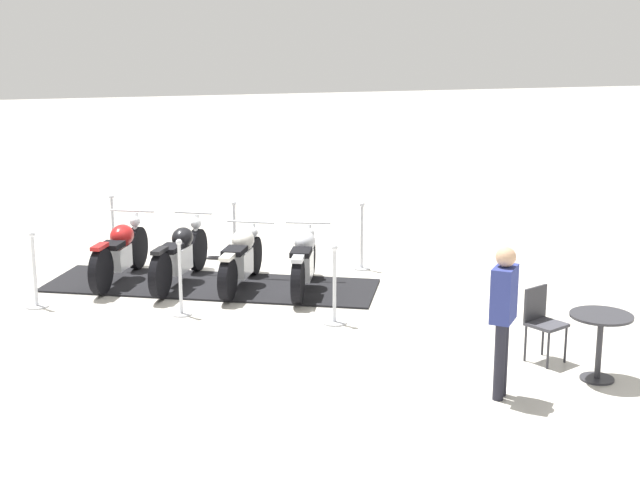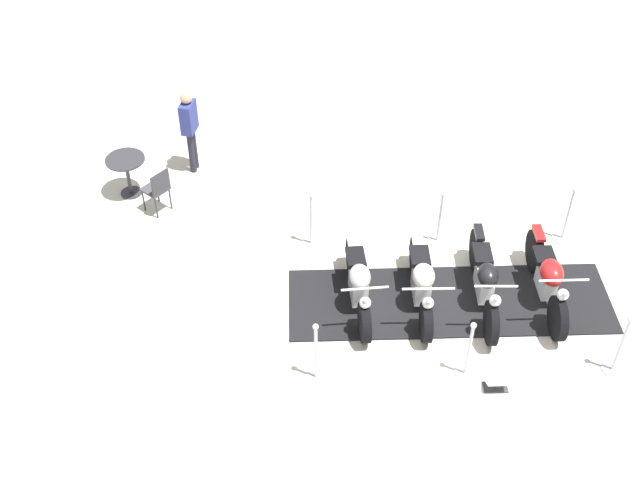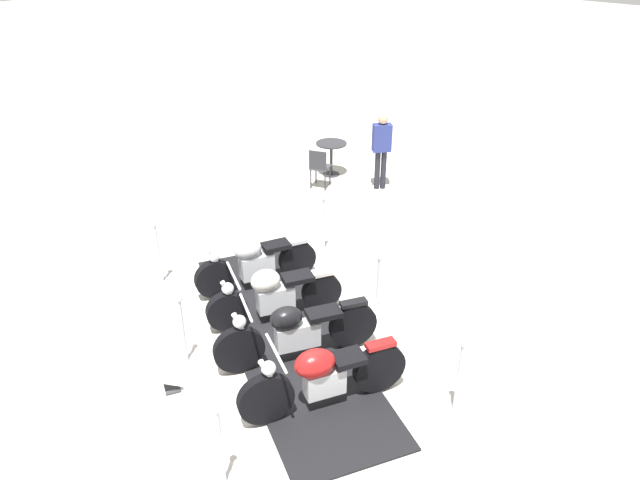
{
  "view_description": "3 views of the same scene",
  "coord_description": "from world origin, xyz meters",
  "px_view_note": "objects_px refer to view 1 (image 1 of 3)",
  "views": [
    {
      "loc": [
        2.45,
        13.8,
        4.02
      ],
      "look_at": [
        -1.41,
        1.29,
        0.95
      ],
      "focal_mm": 51.49,
      "sensor_mm": 36.0,
      "label": 1
    },
    {
      "loc": [
        -6.22,
        -6.95,
        9.49
      ],
      "look_at": [
        -1.47,
        1.68,
        0.66
      ],
      "focal_mm": 45.53,
      "sensor_mm": 36.0,
      "label": 2
    },
    {
      "loc": [
        5.12,
        -5.04,
        5.58
      ],
      "look_at": [
        -0.72,
        1.56,
        0.75
      ],
      "focal_mm": 34.12,
      "sensor_mm": 36.0,
      "label": 3
    }
  ],
  "objects_px": {
    "motorcycle_chrome": "(304,260)",
    "stanchion_right_mid": "(235,243)",
    "cafe_chair_near_table": "(542,319)",
    "info_placard": "(217,254)",
    "motorcycle_maroon": "(120,251)",
    "stanchion_left_front": "(334,299)",
    "cafe_table": "(600,331)",
    "stanchion_left_rear": "(35,283)",
    "bystander_person": "(503,309)",
    "stanchion_left_mid": "(181,289)",
    "motorcycle_black": "(180,254)",
    "stanchion_right_front": "(362,245)",
    "motorcycle_cream": "(242,258)",
    "stanchion_right_rear": "(114,237)"
  },
  "relations": [
    {
      "from": "stanchion_right_rear",
      "to": "bystander_person",
      "type": "distance_m",
      "value": 8.43
    },
    {
      "from": "cafe_chair_near_table",
      "to": "info_placard",
      "type": "bearing_deg",
      "value": -177.11
    },
    {
      "from": "stanchion_right_mid",
      "to": "motorcycle_maroon",
      "type": "bearing_deg",
      "value": 16.82
    },
    {
      "from": "stanchion_left_front",
      "to": "info_placard",
      "type": "xyz_separation_m",
      "value": [
        0.86,
        -4.06,
        -0.27
      ]
    },
    {
      "from": "stanchion_left_mid",
      "to": "info_placard",
      "type": "relative_size",
      "value": 2.73
    },
    {
      "from": "motorcycle_chrome",
      "to": "stanchion_left_mid",
      "type": "relative_size",
      "value": 1.79
    },
    {
      "from": "motorcycle_black",
      "to": "stanchion_right_rear",
      "type": "height_order",
      "value": "stanchion_right_rear"
    },
    {
      "from": "stanchion_right_front",
      "to": "bystander_person",
      "type": "distance_m",
      "value": 5.67
    },
    {
      "from": "motorcycle_black",
      "to": "stanchion_right_front",
      "type": "distance_m",
      "value": 3.06
    },
    {
      "from": "motorcycle_black",
      "to": "motorcycle_cream",
      "type": "bearing_deg",
      "value": -88.01
    },
    {
      "from": "motorcycle_chrome",
      "to": "stanchion_left_front",
      "type": "height_order",
      "value": "stanchion_left_front"
    },
    {
      "from": "motorcycle_maroon",
      "to": "stanchion_left_mid",
      "type": "relative_size",
      "value": 1.85
    },
    {
      "from": "stanchion_right_mid",
      "to": "bystander_person",
      "type": "xyz_separation_m",
      "value": [
        -1.58,
        6.62,
        0.66
      ]
    },
    {
      "from": "cafe_table",
      "to": "stanchion_right_front",
      "type": "bearing_deg",
      "value": -80.22
    },
    {
      "from": "motorcycle_black",
      "to": "cafe_table",
      "type": "relative_size",
      "value": 2.65
    },
    {
      "from": "stanchion_left_rear",
      "to": "cafe_table",
      "type": "relative_size",
      "value": 1.43
    },
    {
      "from": "motorcycle_cream",
      "to": "stanchion_right_rear",
      "type": "relative_size",
      "value": 1.7
    },
    {
      "from": "cafe_chair_near_table",
      "to": "bystander_person",
      "type": "height_order",
      "value": "bystander_person"
    },
    {
      "from": "stanchion_left_front",
      "to": "motorcycle_chrome",
      "type": "bearing_deg",
      "value": -91.57
    },
    {
      "from": "motorcycle_cream",
      "to": "bystander_person",
      "type": "distance_m",
      "value": 5.45
    },
    {
      "from": "motorcycle_maroon",
      "to": "cafe_table",
      "type": "bearing_deg",
      "value": -113.43
    },
    {
      "from": "stanchion_right_mid",
      "to": "stanchion_left_mid",
      "type": "bearing_deg",
      "value": 63.01
    },
    {
      "from": "info_placard",
      "to": "bystander_person",
      "type": "xyz_separation_m",
      "value": [
        -1.81,
        7.06,
        0.95
      ]
    },
    {
      "from": "stanchion_left_rear",
      "to": "info_placard",
      "type": "height_order",
      "value": "stanchion_left_rear"
    },
    {
      "from": "bystander_person",
      "to": "motorcycle_black",
      "type": "bearing_deg",
      "value": -23.28
    },
    {
      "from": "motorcycle_black",
      "to": "stanchion_left_mid",
      "type": "xyz_separation_m",
      "value": [
        0.24,
        1.57,
        -0.11
      ]
    },
    {
      "from": "stanchion_right_front",
      "to": "cafe_table",
      "type": "relative_size",
      "value": 1.45
    },
    {
      "from": "motorcycle_black",
      "to": "info_placard",
      "type": "relative_size",
      "value": 5.19
    },
    {
      "from": "stanchion_right_front",
      "to": "cafe_chair_near_table",
      "type": "distance_m",
      "value": 4.78
    },
    {
      "from": "motorcycle_black",
      "to": "cafe_table",
      "type": "xyz_separation_m",
      "value": [
        -4.01,
        5.44,
        0.1
      ]
    },
    {
      "from": "stanchion_right_rear",
      "to": "info_placard",
      "type": "xyz_separation_m",
      "value": [
        -1.73,
        0.57,
        -0.31
      ]
    },
    {
      "from": "motorcycle_chrome",
      "to": "stanchion_right_mid",
      "type": "xyz_separation_m",
      "value": [
        0.68,
        -1.96,
        -0.12
      ]
    },
    {
      "from": "stanchion_right_front",
      "to": "info_placard",
      "type": "relative_size",
      "value": 2.85
    },
    {
      "from": "stanchion_right_mid",
      "to": "stanchion_right_rear",
      "type": "height_order",
      "value": "stanchion_right_rear"
    },
    {
      "from": "motorcycle_maroon",
      "to": "stanchion_left_mid",
      "type": "xyz_separation_m",
      "value": [
        -0.65,
        2.02,
        -0.12
      ]
    },
    {
      "from": "motorcycle_maroon",
      "to": "bystander_person",
      "type": "xyz_separation_m",
      "value": [
        -3.56,
        6.03,
        0.52
      ]
    },
    {
      "from": "motorcycle_black",
      "to": "cafe_table",
      "type": "distance_m",
      "value": 6.76
    },
    {
      "from": "cafe_table",
      "to": "stanchion_left_rear",
      "type": "bearing_deg",
      "value": -38.12
    },
    {
      "from": "motorcycle_chrome",
      "to": "stanchion_right_mid",
      "type": "height_order",
      "value": "stanchion_right_mid"
    },
    {
      "from": "motorcycle_chrome",
      "to": "bystander_person",
      "type": "distance_m",
      "value": 4.78
    },
    {
      "from": "stanchion_left_rear",
      "to": "stanchion_right_rear",
      "type": "relative_size",
      "value": 0.99
    },
    {
      "from": "cafe_table",
      "to": "stanchion_right_rear",
      "type": "bearing_deg",
      "value": -56.95
    },
    {
      "from": "motorcycle_cream",
      "to": "cafe_chair_near_table",
      "type": "relative_size",
      "value": 2.12
    },
    {
      "from": "motorcycle_chrome",
      "to": "stanchion_left_front",
      "type": "bearing_deg",
      "value": -158.46
    },
    {
      "from": "stanchion_left_rear",
      "to": "stanchion_left_front",
      "type": "relative_size",
      "value": 1.01
    },
    {
      "from": "motorcycle_chrome",
      "to": "motorcycle_cream",
      "type": "distance_m",
      "value": 0.99
    },
    {
      "from": "motorcycle_maroon",
      "to": "info_placard",
      "type": "distance_m",
      "value": 2.08
    },
    {
      "from": "motorcycle_black",
      "to": "stanchion_left_rear",
      "type": "xyz_separation_m",
      "value": [
        2.2,
        0.56,
        -0.14
      ]
    },
    {
      "from": "motorcycle_chrome",
      "to": "info_placard",
      "type": "xyz_separation_m",
      "value": [
        0.91,
        -2.4,
        -0.41
      ]
    },
    {
      "from": "stanchion_right_rear",
      "to": "info_placard",
      "type": "bearing_deg",
      "value": 161.92
    }
  ]
}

